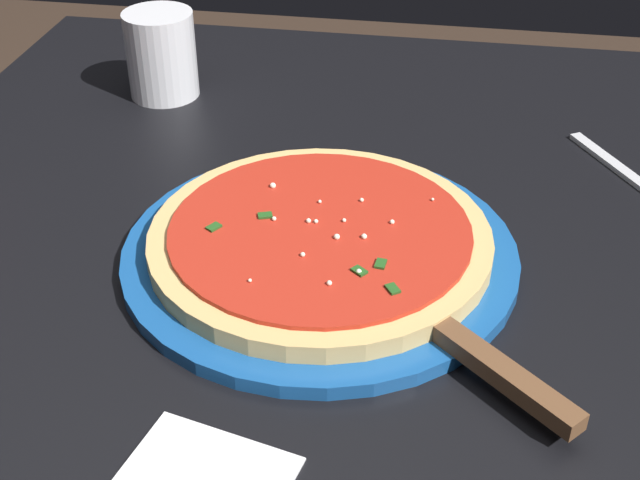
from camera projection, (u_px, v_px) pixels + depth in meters
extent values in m
cube|color=black|center=(131.00, 270.00, 1.36)|extent=(0.06, 0.06, 0.71)
cube|color=black|center=(583.00, 317.00, 1.26)|extent=(0.06, 0.06, 0.71)
cube|color=black|center=(293.00, 248.00, 0.77)|extent=(0.96, 0.84, 0.03)
cylinder|color=#195199|center=(320.00, 253.00, 0.73)|extent=(0.33, 0.33, 0.01)
cylinder|color=#DBB26B|center=(320.00, 240.00, 0.72)|extent=(0.29, 0.29, 0.02)
cylinder|color=red|center=(320.00, 230.00, 0.71)|extent=(0.25, 0.25, 0.00)
sphere|color=#EFEACC|center=(303.00, 255.00, 0.68)|extent=(0.00, 0.00, 0.00)
sphere|color=#EFEACC|center=(273.00, 186.00, 0.76)|extent=(0.01, 0.01, 0.01)
sphere|color=#EFEACC|center=(250.00, 280.00, 0.65)|extent=(0.00, 0.00, 0.00)
sphere|color=#EFEACC|center=(359.00, 272.00, 0.66)|extent=(0.00, 0.00, 0.00)
sphere|color=#EFEACC|center=(316.00, 221.00, 0.72)|extent=(0.00, 0.00, 0.00)
sphere|color=#EFEACC|center=(392.00, 222.00, 0.71)|extent=(0.00, 0.00, 0.00)
sphere|color=#EFEACC|center=(309.00, 221.00, 0.72)|extent=(0.00, 0.00, 0.00)
sphere|color=#EFEACC|center=(362.00, 200.00, 0.74)|extent=(0.00, 0.00, 0.00)
sphere|color=#EFEACC|center=(320.00, 202.00, 0.74)|extent=(0.00, 0.00, 0.00)
sphere|color=#EFEACC|center=(274.00, 219.00, 0.72)|extent=(0.00, 0.00, 0.00)
sphere|color=#EFEACC|center=(329.00, 283.00, 0.65)|extent=(0.00, 0.00, 0.00)
sphere|color=#EFEACC|center=(337.00, 237.00, 0.70)|extent=(0.01, 0.01, 0.01)
sphere|color=#EFEACC|center=(344.00, 220.00, 0.72)|extent=(0.00, 0.00, 0.00)
sphere|color=#EFEACC|center=(364.00, 236.00, 0.70)|extent=(0.00, 0.00, 0.00)
sphere|color=#EFEACC|center=(433.00, 199.00, 0.74)|extent=(0.00, 0.00, 0.00)
cube|color=#23561E|center=(265.00, 215.00, 0.72)|extent=(0.01, 0.01, 0.00)
cube|color=#23561E|center=(359.00, 271.00, 0.66)|extent=(0.01, 0.01, 0.00)
cube|color=#23561E|center=(393.00, 289.00, 0.64)|extent=(0.01, 0.01, 0.00)
cube|color=#23561E|center=(381.00, 264.00, 0.67)|extent=(0.01, 0.01, 0.00)
cube|color=#23561E|center=(214.00, 227.00, 0.71)|extent=(0.01, 0.01, 0.00)
cube|color=silver|center=(393.00, 300.00, 0.66)|extent=(0.11, 0.11, 0.00)
cube|color=brown|center=(502.00, 373.00, 0.59)|extent=(0.10, 0.11, 0.01)
cylinder|color=silver|center=(161.00, 55.00, 0.97)|extent=(0.08, 0.08, 0.10)
cube|color=silver|center=(619.00, 169.00, 0.85)|extent=(0.13, 0.09, 0.00)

